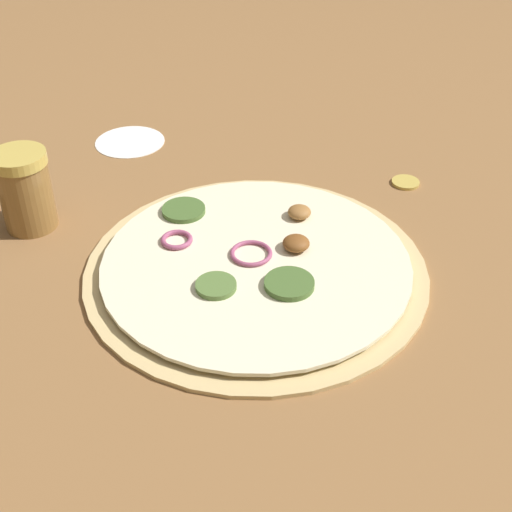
{
  "coord_description": "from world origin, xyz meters",
  "views": [
    {
      "loc": [
        -0.5,
        0.25,
        0.44
      ],
      "look_at": [
        0.0,
        0.0,
        0.02
      ],
      "focal_mm": 50.0,
      "sensor_mm": 36.0,
      "label": 1
    }
  ],
  "objects": [
    {
      "name": "pizza",
      "position": [
        0.0,
        -0.0,
        0.01
      ],
      "size": [
        0.34,
        0.34,
        0.03
      ],
      "color": "#D6B77A",
      "rests_on": "ground_plane"
    },
    {
      "name": "spice_jar",
      "position": [
        0.18,
        0.18,
        0.04
      ],
      "size": [
        0.06,
        0.06,
        0.09
      ],
      "color": "olive",
      "rests_on": "ground_plane"
    },
    {
      "name": "flour_patch",
      "position": [
        0.32,
        0.02,
        0.0
      ],
      "size": [
        0.09,
        0.09,
        0.0
      ],
      "color": "white",
      "rests_on": "ground_plane"
    },
    {
      "name": "loose_cap",
      "position": [
        0.07,
        -0.24,
        0.0
      ],
      "size": [
        0.03,
        0.03,
        0.01
      ],
      "color": "gold",
      "rests_on": "ground_plane"
    },
    {
      "name": "ground_plane",
      "position": [
        0.0,
        0.0,
        0.0
      ],
      "size": [
        3.0,
        3.0,
        0.0
      ],
      "primitive_type": "plane",
      "color": "olive"
    }
  ]
}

